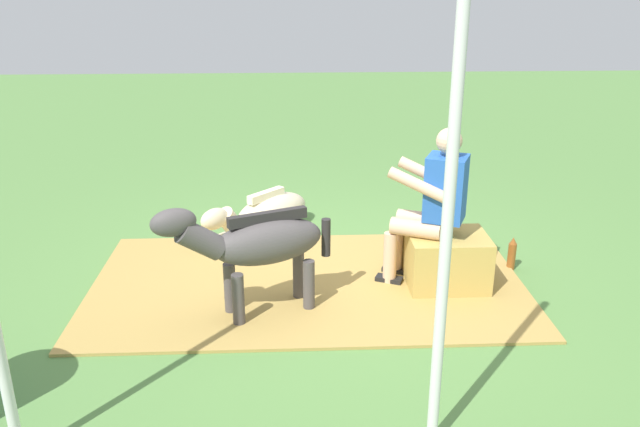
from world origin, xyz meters
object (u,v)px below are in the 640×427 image
at_px(person_seated, 431,201).
at_px(soda_bottle, 512,254).
at_px(pony_standing, 257,244).
at_px(pony_lying, 265,214).
at_px(tent_pole_left, 446,241).
at_px(hay_bale, 447,261).

bearing_deg(person_seated, soda_bottle, -162.28).
distance_m(pony_standing, pony_lying, 1.71).
xyz_separation_m(pony_standing, tent_pole_left, (-1.01, 1.48, 0.63)).
bearing_deg(pony_standing, soda_bottle, -162.09).
distance_m(hay_bale, person_seated, 0.53).
height_order(hay_bale, pony_lying, hay_bale).
bearing_deg(person_seated, tent_pole_left, 79.59).
distance_m(pony_standing, soda_bottle, 2.31).
relative_size(soda_bottle, tent_pole_left, 0.12).
height_order(hay_bale, tent_pole_left, tent_pole_left).
distance_m(pony_standing, tent_pole_left, 1.90).
bearing_deg(pony_standing, tent_pole_left, 124.22).
bearing_deg(soda_bottle, pony_standing, 17.91).
xyz_separation_m(pony_standing, soda_bottle, (-2.16, -0.70, -0.43)).
relative_size(pony_lying, tent_pole_left, 0.48).
bearing_deg(pony_standing, pony_lying, -89.75).
bearing_deg(soda_bottle, tent_pole_left, 62.11).
distance_m(person_seated, pony_standing, 1.44).
bearing_deg(pony_lying, pony_standing, 90.25).
height_order(hay_bale, soda_bottle, hay_bale).
bearing_deg(tent_pole_left, pony_lying, -72.14).
bearing_deg(person_seated, hay_bale, 163.51).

